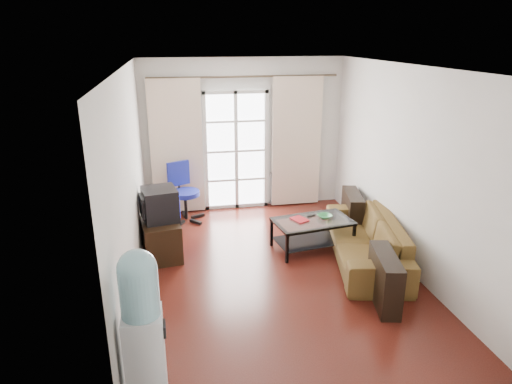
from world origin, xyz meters
TOP-DOWN VIEW (x-y plane):
  - floor at (0.00, 0.00)m, footprint 5.20×5.20m
  - ceiling at (0.00, 0.00)m, footprint 5.20×5.20m
  - wall_back at (0.00, 2.60)m, footprint 3.60×0.02m
  - wall_front at (0.00, -2.60)m, footprint 3.60×0.02m
  - wall_left at (-1.80, 0.00)m, footprint 0.02×5.20m
  - wall_right at (1.80, 0.00)m, footprint 0.02×5.20m
  - french_door at (-0.15, 2.54)m, footprint 1.16×0.06m
  - curtain_rod at (0.00, 2.50)m, footprint 3.30×0.04m
  - curtain_left at (-1.20, 2.48)m, footprint 0.90×0.07m
  - curtain_right at (0.95, 2.48)m, footprint 0.90×0.07m
  - radiator at (0.80, 2.50)m, footprint 0.64×0.12m
  - sofa at (1.33, 0.11)m, footprint 2.52×1.74m
  - coffee_table at (0.70, 0.60)m, footprint 1.22×0.82m
  - bowl at (0.90, 0.65)m, footprint 0.31×0.31m
  - book at (0.42, 0.59)m, footprint 0.37×0.39m
  - remote at (0.72, 0.75)m, footprint 0.15×0.10m
  - tv_stand at (-1.52, 0.77)m, footprint 0.61×0.82m
  - crt_tv at (-1.52, 0.82)m, footprint 0.57×0.58m
  - task_chair at (-1.12, 2.08)m, footprint 0.91×0.91m
  - water_cooler at (-1.60, -2.20)m, footprint 0.34×0.32m

SIDE VIEW (x-z plane):
  - floor at x=0.00m, z-range 0.00..0.00m
  - tv_stand at x=-1.52m, z-range 0.00..0.55m
  - coffee_table at x=0.70m, z-range 0.07..0.53m
  - task_chair at x=-1.12m, z-range -0.21..0.80m
  - sofa at x=1.33m, z-range 0.00..0.63m
  - radiator at x=0.80m, z-range 0.01..0.65m
  - remote at x=0.72m, z-range 0.46..0.48m
  - book at x=0.42m, z-range 0.46..0.48m
  - bowl at x=0.90m, z-range 0.46..0.51m
  - crt_tv at x=-1.52m, z-range 0.55..1.02m
  - water_cooler at x=-1.60m, z-range 0.04..1.58m
  - french_door at x=-0.15m, z-range 0.00..2.15m
  - curtain_left at x=-1.20m, z-range 0.02..2.38m
  - curtain_right at x=0.95m, z-range 0.02..2.38m
  - wall_back at x=0.00m, z-range 0.00..2.70m
  - wall_front at x=0.00m, z-range 0.00..2.70m
  - wall_left at x=-1.80m, z-range 0.00..2.70m
  - wall_right at x=1.80m, z-range 0.00..2.70m
  - curtain_rod at x=0.00m, z-range 2.36..2.40m
  - ceiling at x=0.00m, z-range 2.70..2.70m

